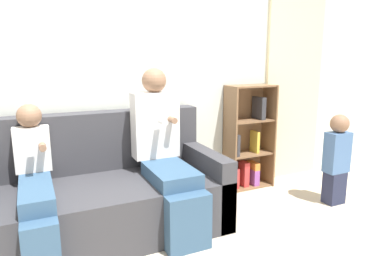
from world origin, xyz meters
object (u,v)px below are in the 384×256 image
object	(u,v)px
couch	(104,195)
adult_seated	(165,148)
child_seated	(36,185)
toddler_standing	(337,158)
bookshelf	(248,143)

from	to	relation	value
couch	adult_seated	distance (m)	0.62
child_seated	toddler_standing	bearing A→B (deg)	-5.35
couch	child_seated	distance (m)	0.56
couch	adult_seated	size ratio (longest dim) A/B	1.44
child_seated	bookshelf	size ratio (longest dim) A/B	0.95
couch	bookshelf	distance (m)	1.66
couch	child_seated	size ratio (longest dim) A/B	1.79
couch	toddler_standing	size ratio (longest dim) A/B	2.16
adult_seated	toddler_standing	bearing A→B (deg)	-10.73
couch	child_seated	bearing A→B (deg)	-160.41
couch	toddler_standing	distance (m)	2.17
toddler_standing	bookshelf	size ratio (longest dim) A/B	0.79
bookshelf	adult_seated	bearing A→B (deg)	-158.57
adult_seated	child_seated	xyz separation A→B (m)	(-0.98, -0.06, -0.13)
adult_seated	child_seated	bearing A→B (deg)	-176.20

